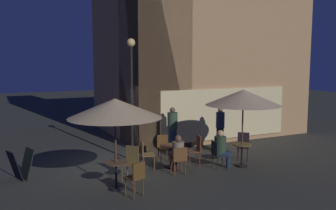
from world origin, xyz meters
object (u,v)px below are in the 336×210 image
cafe_chair_2 (218,152)px  patron_seated_0 (221,147)px  patio_umbrella_1 (243,98)px  cafe_table_2 (171,152)px  cafe_chair_0 (136,176)px  cafe_chair_6 (163,145)px  patio_umbrella_0 (115,108)px  patron_seated_1 (178,152)px  cafe_chair_1 (131,160)px  cafe_table_1 (242,151)px  cafe_table_0 (116,171)px  cafe_chair_7 (145,152)px  menu_sandwich_board (21,164)px  cafe_chair_4 (179,158)px  cafe_chair_5 (196,148)px  patron_standing_3 (172,131)px  patron_standing_2 (220,129)px  street_lamp_near_corner (131,82)px  cafe_chair_3 (243,144)px

cafe_chair_2 → patron_seated_0: size_ratio=0.71×
patio_umbrella_1 → cafe_chair_2: 1.93m
cafe_table_2 → patio_umbrella_1: bearing=-23.2°
cafe_chair_0 → patio_umbrella_1: bearing=-96.3°
cafe_table_2 → cafe_chair_6: 0.79m
patio_umbrella_0 → patron_seated_1: (2.13, 0.53, -1.52)m
cafe_chair_1 → cafe_table_1: bearing=133.7°
patron_seated_0 → cafe_chair_1: bearing=-176.6°
cafe_table_2 → cafe_table_0: bearing=-151.7°
cafe_chair_7 → menu_sandwich_board: bearing=-177.3°
patron_seated_0 → cafe_chair_4: bearing=-173.4°
cafe_chair_0 → cafe_table_2: bearing=-65.2°
cafe_table_2 → patron_seated_0: bearing=-30.5°
cafe_chair_2 → cafe_chair_0: bearing=-153.1°
cafe_table_2 → cafe_chair_6: cafe_chair_6 is taller
cafe_table_2 → cafe_chair_2: 1.51m
menu_sandwich_board → cafe_chair_5: size_ratio=0.86×
patron_seated_0 → cafe_chair_0: bearing=-154.1°
patio_umbrella_0 → patron_standing_3: patio_umbrella_0 is taller
patron_standing_2 → cafe_chair_2: bearing=89.7°
street_lamp_near_corner → patron_seated_1: size_ratio=3.47×
street_lamp_near_corner → patron_seated_0: street_lamp_near_corner is taller
cafe_chair_3 → patron_seated_0: 1.39m
cafe_chair_2 → cafe_chair_7: size_ratio=1.00×
cafe_chair_0 → patron_standing_2: (4.59, 3.06, 0.29)m
cafe_table_2 → cafe_chair_1: cafe_chair_1 is taller
cafe_table_2 → patron_seated_1: bearing=-98.0°
street_lamp_near_corner → cafe_table_1: 4.34m
cafe_table_0 → cafe_table_2: 2.53m
cafe_table_1 → cafe_chair_2: 0.88m
patron_standing_2 → patron_standing_3: 1.88m
cafe_chair_5 → cafe_chair_7: bearing=0.3°
cafe_chair_3 → street_lamp_near_corner: bearing=-74.1°
patio_umbrella_0 → cafe_chair_4: (2.11, 0.39, -1.68)m
cafe_chair_6 → cafe_table_1: bearing=57.6°
menu_sandwich_board → cafe_chair_2: bearing=-34.3°
patron_seated_0 → patron_seated_1: bearing=-178.8°
cafe_chair_0 → cafe_chair_7: cafe_chair_0 is taller
cafe_chair_3 → cafe_chair_5: bearing=-52.5°
cafe_chair_3 → cafe_chair_5: size_ratio=0.94×
cafe_table_2 → patron_seated_0: 1.64m
patio_umbrella_0 → cafe_chair_1: patio_umbrella_0 is taller
cafe_table_2 → patio_umbrella_1: 2.92m
cafe_table_2 → patio_umbrella_1: size_ratio=0.29×
cafe_table_2 → cafe_table_1: bearing=-23.2°
cafe_chair_1 → cafe_chair_0: bearing=33.6°
cafe_chair_4 → patio_umbrella_0: bearing=108.3°
patron_seated_0 → cafe_table_0: bearing=-167.0°
cafe_chair_4 → cafe_chair_6: size_ratio=0.95×
patio_umbrella_0 → cafe_chair_1: bearing=41.9°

